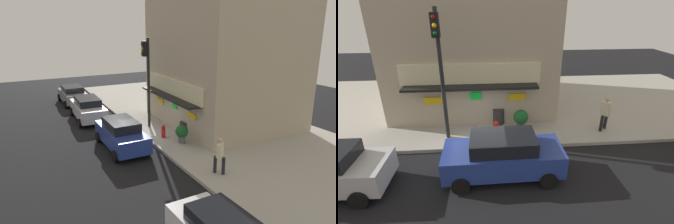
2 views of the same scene
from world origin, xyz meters
TOP-DOWN VIEW (x-y plane):
  - ground_plane at (0.00, 0.00)m, footprint 48.88×48.88m
  - sidewalk at (0.00, 5.51)m, footprint 32.59×11.03m
  - corner_building at (-0.23, 6.10)m, footprint 9.04×8.43m
  - traffic_light at (-1.42, 0.96)m, footprint 0.32×0.58m
  - fire_hydrant at (0.90, 0.98)m, footprint 0.49×0.25m
  - trash_can at (1.10, 2.34)m, footprint 0.59×0.59m
  - pedestrian at (6.39, 1.18)m, footprint 0.55×0.50m
  - potted_plant_by_doorway at (2.19, 1.54)m, footprint 0.75×0.75m
  - potted_plant_by_window at (-4.08, 2.79)m, footprint 0.71×0.71m
  - parked_car_blue at (1.05, -1.75)m, footprint 4.49×2.09m

SIDE VIEW (x-z plane):
  - ground_plane at x=0.00m, z-range 0.00..0.00m
  - sidewalk at x=0.00m, z-range 0.00..0.17m
  - fire_hydrant at x=0.90m, z-range 0.15..0.97m
  - trash_can at x=1.10m, z-range 0.17..1.03m
  - potted_plant_by_window at x=-4.08m, z-range 0.21..1.19m
  - potted_plant_by_doorway at x=2.19m, z-range 0.26..1.35m
  - parked_car_blue at x=1.05m, z-range 0.02..1.75m
  - pedestrian at x=6.39m, z-range 0.25..2.03m
  - traffic_light at x=-1.42m, z-range 0.96..6.82m
  - corner_building at x=-0.23m, z-range 0.16..8.45m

